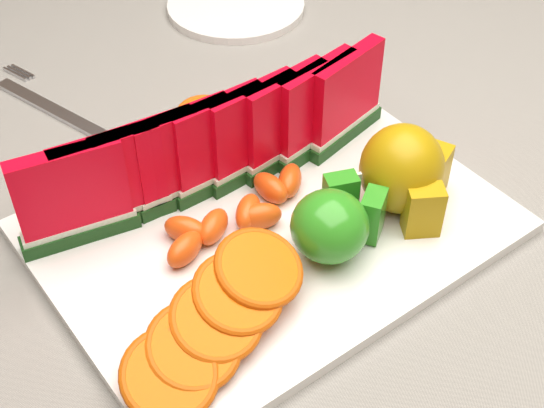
{
  "coord_description": "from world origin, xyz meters",
  "views": [
    {
      "loc": [
        -0.35,
        -0.47,
        1.25
      ],
      "look_at": [
        -0.06,
        -0.09,
        0.81
      ],
      "focal_mm": 50.0,
      "sensor_mm": 36.0,
      "label": 1
    }
  ],
  "objects_px": {
    "platter": "(271,226)",
    "fork": "(48,105)",
    "apple_cluster": "(334,223)",
    "side_plate": "(236,6)",
    "pear_cluster": "(405,172)"
  },
  "relations": [
    {
      "from": "platter",
      "to": "fork",
      "type": "distance_m",
      "value": 0.31
    },
    {
      "from": "apple_cluster",
      "to": "side_plate",
      "type": "distance_m",
      "value": 0.46
    },
    {
      "from": "pear_cluster",
      "to": "side_plate",
      "type": "bearing_deg",
      "value": 76.73
    },
    {
      "from": "platter",
      "to": "apple_cluster",
      "type": "distance_m",
      "value": 0.07
    },
    {
      "from": "platter",
      "to": "fork",
      "type": "xyz_separation_m",
      "value": [
        -0.08,
        0.3,
        -0.0
      ]
    },
    {
      "from": "fork",
      "to": "pear_cluster",
      "type": "bearing_deg",
      "value": -61.29
    },
    {
      "from": "side_plate",
      "to": "fork",
      "type": "xyz_separation_m",
      "value": [
        -0.29,
        -0.05,
        -0.0
      ]
    },
    {
      "from": "pear_cluster",
      "to": "fork",
      "type": "xyz_separation_m",
      "value": [
        -0.19,
        0.35,
        -0.05
      ]
    },
    {
      "from": "platter",
      "to": "fork",
      "type": "height_order",
      "value": "platter"
    },
    {
      "from": "apple_cluster",
      "to": "side_plate",
      "type": "xyz_separation_m",
      "value": [
        0.19,
        0.42,
        -0.04
      ]
    },
    {
      "from": "platter",
      "to": "apple_cluster",
      "type": "xyz_separation_m",
      "value": [
        0.02,
        -0.06,
        0.04
      ]
    },
    {
      "from": "pear_cluster",
      "to": "fork",
      "type": "relative_size",
      "value": 0.53
    },
    {
      "from": "platter",
      "to": "fork",
      "type": "relative_size",
      "value": 2.07
    },
    {
      "from": "platter",
      "to": "side_plate",
      "type": "xyz_separation_m",
      "value": [
        0.21,
        0.36,
        -0.0
      ]
    },
    {
      "from": "platter",
      "to": "side_plate",
      "type": "bearing_deg",
      "value": 59.68
    }
  ]
}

